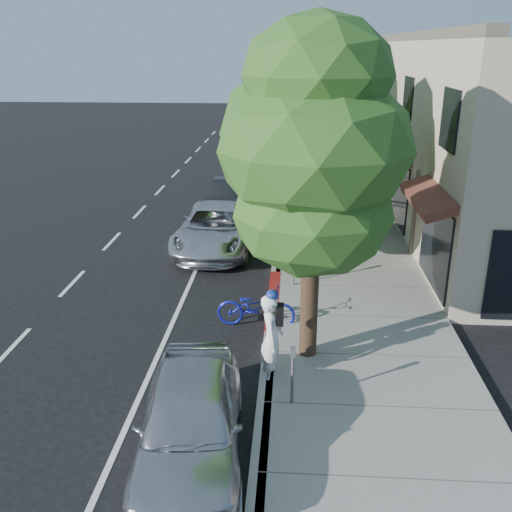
# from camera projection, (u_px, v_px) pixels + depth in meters

# --- Properties ---
(ground) EXTENTS (120.00, 120.00, 0.00)m
(ground) POSITION_uv_depth(u_px,v_px,m) (272.00, 319.00, 15.19)
(ground) COLOR black
(ground) RESTS_ON ground
(sidewalk) EXTENTS (4.60, 56.00, 0.15)m
(sidewalk) POSITION_uv_depth(u_px,v_px,m) (338.00, 228.00, 22.50)
(sidewalk) COLOR gray
(sidewalk) RESTS_ON ground
(curb) EXTENTS (0.30, 56.00, 0.15)m
(curb) POSITION_uv_depth(u_px,v_px,m) (280.00, 227.00, 22.65)
(curb) COLOR #9E998E
(curb) RESTS_ON ground
(curb_red_segment) EXTENTS (0.32, 4.00, 0.15)m
(curb_red_segment) POSITION_uv_depth(u_px,v_px,m) (273.00, 300.00, 16.10)
(curb_red_segment) COLOR maroon
(curb_red_segment) RESTS_ON ground
(storefront_building) EXTENTS (10.00, 36.00, 7.00)m
(storefront_building) POSITION_uv_depth(u_px,v_px,m) (467.00, 112.00, 30.22)
(storefront_building) COLOR beige
(storefront_building) RESTS_ON ground
(street_tree_0) EXTENTS (4.06, 4.06, 7.52)m
(street_tree_0) POSITION_uv_depth(u_px,v_px,m) (314.00, 154.00, 11.61)
(street_tree_0) COLOR black
(street_tree_0) RESTS_ON ground
(street_tree_1) EXTENTS (5.51, 5.51, 7.32)m
(street_tree_1) POSITION_uv_depth(u_px,v_px,m) (308.00, 134.00, 17.39)
(street_tree_1) COLOR black
(street_tree_1) RESTS_ON ground
(street_tree_2) EXTENTS (4.46, 4.46, 7.24)m
(street_tree_2) POSITION_uv_depth(u_px,v_px,m) (305.00, 108.00, 22.94)
(street_tree_2) COLOR black
(street_tree_2) RESTS_ON ground
(street_tree_3) EXTENTS (5.18, 5.18, 8.26)m
(street_tree_3) POSITION_uv_depth(u_px,v_px,m) (304.00, 83.00, 28.34)
(street_tree_3) COLOR black
(street_tree_3) RESTS_ON ground
(street_tree_4) EXTENTS (4.87, 4.87, 7.22)m
(street_tree_4) POSITION_uv_depth(u_px,v_px,m) (302.00, 89.00, 34.21)
(street_tree_4) COLOR black
(street_tree_4) RESTS_ON ground
(street_tree_5) EXTENTS (4.97, 4.97, 7.34)m
(street_tree_5) POSITION_uv_depth(u_px,v_px,m) (301.00, 82.00, 39.80)
(street_tree_5) COLOR black
(street_tree_5) RESTS_ON ground
(cyclist) EXTENTS (0.49, 0.74, 2.03)m
(cyclist) POSITION_uv_depth(u_px,v_px,m) (272.00, 339.00, 12.02)
(cyclist) COLOR white
(cyclist) RESTS_ON ground
(bicycle) EXTENTS (2.05, 0.80, 1.06)m
(bicycle) POSITION_uv_depth(u_px,v_px,m) (256.00, 307.00, 14.62)
(bicycle) COLOR #171D9E
(bicycle) RESTS_ON ground
(silver_suv) EXTENTS (2.76, 5.61, 1.53)m
(silver_suv) POSITION_uv_depth(u_px,v_px,m) (216.00, 228.00, 20.20)
(silver_suv) COLOR silver
(silver_suv) RESTS_ON ground
(dark_sedan) EXTENTS (1.99, 4.63, 1.48)m
(dark_sedan) POSITION_uv_depth(u_px,v_px,m) (230.00, 198.00, 24.31)
(dark_sedan) COLOR black
(dark_sedan) RESTS_ON ground
(white_pickup) EXTENTS (2.35, 5.60, 1.61)m
(white_pickup) POSITION_uv_depth(u_px,v_px,m) (269.00, 152.00, 34.44)
(white_pickup) COLOR silver
(white_pickup) RESTS_ON ground
(dark_suv_far) EXTENTS (2.13, 4.97, 1.68)m
(dark_suv_far) POSITION_uv_depth(u_px,v_px,m) (259.00, 135.00, 40.57)
(dark_suv_far) COLOR black
(dark_suv_far) RESTS_ON ground
(near_car_a) EXTENTS (2.21, 4.61, 1.52)m
(near_car_a) POSITION_uv_depth(u_px,v_px,m) (191.00, 420.00, 9.85)
(near_car_a) COLOR #B9BABE
(near_car_a) RESTS_ON ground
(pedestrian) EXTENTS (1.15, 1.05, 1.90)m
(pedestrian) POSITION_uv_depth(u_px,v_px,m) (349.00, 187.00, 24.65)
(pedestrian) COLOR black
(pedestrian) RESTS_ON sidewalk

